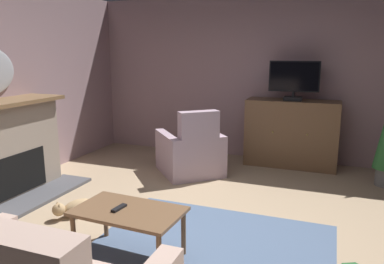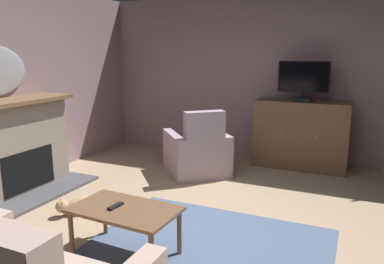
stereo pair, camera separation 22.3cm
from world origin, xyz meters
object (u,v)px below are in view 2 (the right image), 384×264
(cat, at_px, (79,205))
(fireplace, at_px, (15,148))
(coffee_table, at_px, (125,214))
(television, at_px, (303,80))
(tv_cabinet, at_px, (300,136))
(tv_remote, at_px, (116,206))
(armchair_angled_to_table, at_px, (197,153))

(cat, bearing_deg, fireplace, 169.41)
(coffee_table, bearing_deg, television, 72.83)
(television, bearing_deg, fireplace, -141.88)
(fireplace, xyz_separation_m, coffee_table, (2.23, -0.78, -0.18))
(fireplace, bearing_deg, television, 38.12)
(coffee_table, xyz_separation_m, cat, (-1.01, 0.55, -0.31))
(tv_cabinet, height_order, cat, tv_cabinet)
(coffee_table, relative_size, tv_remote, 5.79)
(tv_cabinet, height_order, television, television)
(television, relative_size, armchair_angled_to_table, 0.62)
(armchair_angled_to_table, xyz_separation_m, cat, (-0.67, -1.88, -0.22))
(coffee_table, distance_m, cat, 1.18)
(tv_remote, distance_m, armchair_angled_to_table, 2.46)
(tv_cabinet, distance_m, tv_remote, 3.58)
(television, distance_m, cat, 3.69)
(fireplace, height_order, coffee_table, fireplace)
(fireplace, height_order, cat, fireplace)
(coffee_table, bearing_deg, tv_remote, -167.12)
(television, distance_m, coffee_table, 3.63)
(television, height_order, coffee_table, television)
(tv_cabinet, xyz_separation_m, coffee_table, (-1.03, -3.38, -0.11))
(tv_remote, distance_m, cat, 1.14)
(fireplace, distance_m, tv_remote, 2.29)
(fireplace, relative_size, tv_remote, 9.72)
(coffee_table, bearing_deg, cat, 151.47)
(cat, bearing_deg, television, 53.86)
(television, relative_size, coffee_table, 0.78)
(tv_cabinet, bearing_deg, television, -90.00)
(cat, bearing_deg, tv_cabinet, 54.37)
(armchair_angled_to_table, distance_m, cat, 2.01)
(tv_remote, xyz_separation_m, cat, (-0.92, 0.57, -0.37))
(tv_remote, relative_size, armchair_angled_to_table, 0.14)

